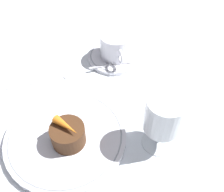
% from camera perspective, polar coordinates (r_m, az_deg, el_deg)
% --- Properties ---
extents(ground_plane, '(3.00, 3.00, 0.00)m').
position_cam_1_polar(ground_plane, '(0.57, -8.24, -5.91)').
color(ground_plane, white).
extents(dinner_plate, '(0.24, 0.24, 0.01)m').
position_cam_1_polar(dinner_plate, '(0.54, -10.24, -8.84)').
color(dinner_plate, white).
rests_on(dinner_plate, ground_plane).
extents(saucer, '(0.14, 0.14, 0.01)m').
position_cam_1_polar(saucer, '(0.71, 0.43, 8.64)').
color(saucer, white).
rests_on(saucer, ground_plane).
extents(coffee_cup, '(0.11, 0.08, 0.06)m').
position_cam_1_polar(coffee_cup, '(0.68, 0.67, 10.95)').
color(coffee_cup, white).
rests_on(coffee_cup, saucer).
extents(spoon, '(0.02, 0.12, 0.00)m').
position_cam_1_polar(spoon, '(0.67, 1.07, 6.96)').
color(spoon, silver).
rests_on(spoon, saucer).
extents(wine_glass, '(0.07, 0.07, 0.13)m').
position_cam_1_polar(wine_glass, '(0.47, 10.92, -4.59)').
color(wine_glass, silver).
rests_on(wine_glass, ground_plane).
extents(fork, '(0.03, 0.19, 0.01)m').
position_cam_1_polar(fork, '(0.66, -12.46, 3.81)').
color(fork, silver).
rests_on(fork, ground_plane).
extents(dessert_cake, '(0.07, 0.07, 0.04)m').
position_cam_1_polar(dessert_cake, '(0.51, -9.78, -8.37)').
color(dessert_cake, '#4C2D19').
rests_on(dessert_cake, dinner_plate).
extents(carrot_garnish, '(0.05, 0.05, 0.02)m').
position_cam_1_polar(carrot_garnish, '(0.49, -10.22, -6.46)').
color(carrot_garnish, orange).
rests_on(carrot_garnish, dessert_cake).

